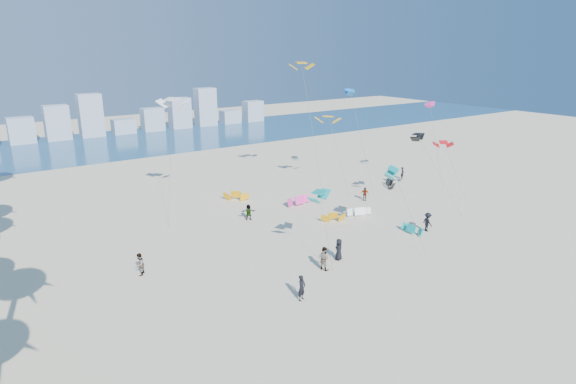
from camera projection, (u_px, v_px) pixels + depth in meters
ground at (394, 328)px, 30.06m from camera, size 220.00×220.00×0.00m
ocean at (99, 145)px, 86.63m from camera, size 220.00×220.00×0.00m
kitesurfer_near at (302, 288)px, 33.18m from camera, size 0.80×0.67×1.88m
kitesurfer_mid at (324, 258)px, 37.81m from camera, size 0.95×1.10×1.93m
kitesurfers_far at (321, 222)px, 45.86m from camera, size 39.19×15.50×1.85m
grounded_kites at (326, 203)px, 52.88m from camera, size 21.02×21.71×1.00m
flying_kites at (327, 116)px, 50.74m from camera, size 33.94×25.18×15.86m
distant_skyline at (77, 122)px, 92.95m from camera, size 85.00×3.00×8.40m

